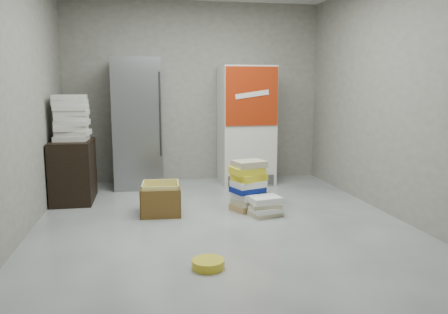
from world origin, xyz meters
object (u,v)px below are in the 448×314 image
coke_cooler (246,125)px  wood_shelf (73,171)px  cardboard_box (161,201)px  steel_fridge (138,123)px  phonebook_stack_main (248,186)px

coke_cooler → wood_shelf: 2.63m
wood_shelf → cardboard_box: 1.39m
coke_cooler → wood_shelf: bearing=-163.7°
steel_fridge → wood_shelf: steel_fridge is taller
phonebook_stack_main → wood_shelf: bearing=138.3°
steel_fridge → phonebook_stack_main: 2.15m
wood_shelf → phonebook_stack_main: (2.14, -0.85, -0.10)m
phonebook_stack_main → coke_cooler: bearing=57.7°
steel_fridge → coke_cooler: bearing=-0.2°
phonebook_stack_main → cardboard_box: bearing=158.2°
wood_shelf → coke_cooler: bearing=16.3°
phonebook_stack_main → steel_fridge: bearing=109.6°
steel_fridge → cardboard_box: (0.26, -1.55, -0.80)m
cardboard_box → steel_fridge: bearing=103.0°
steel_fridge → wood_shelf: 1.23m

